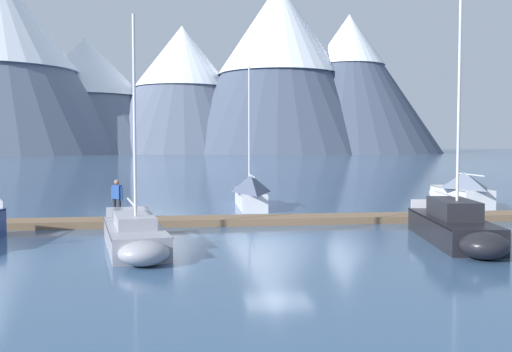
# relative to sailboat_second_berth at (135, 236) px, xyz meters

# --- Properties ---
(ground_plane) EXTENTS (700.00, 700.00, 0.00)m
(ground_plane) POSITION_rel_sailboat_second_berth_xyz_m (5.19, 2.05, -0.50)
(ground_plane) COLOR #38567A
(mountain_central_massif) EXTENTS (78.86, 78.86, 42.43)m
(mountain_central_massif) POSITION_rel_sailboat_second_berth_xyz_m (-29.81, 206.77, 22.02)
(mountain_central_massif) COLOR slate
(mountain_central_massif) RESTS_ON ground
(mountain_shoulder_ridge) EXTENTS (69.53, 69.53, 46.90)m
(mountain_shoulder_ridge) POSITION_rel_sailboat_second_berth_xyz_m (5.38, 202.70, 24.28)
(mountain_shoulder_ridge) COLOR slate
(mountain_shoulder_ridge) RESTS_ON ground
(mountain_east_summit) EXTENTS (78.87, 78.87, 62.00)m
(mountain_east_summit) POSITION_rel_sailboat_second_berth_xyz_m (40.40, 195.07, 32.58)
(mountain_east_summit) COLOR #424C60
(mountain_east_summit) RESTS_ON ground
(mountain_rear_spur) EXTENTS (67.38, 67.38, 50.60)m
(mountain_rear_spur) POSITION_rel_sailboat_second_berth_xyz_m (65.90, 191.97, 25.61)
(mountain_rear_spur) COLOR #424C60
(mountain_rear_spur) RESTS_ON ground
(dock) EXTENTS (28.74, 2.18, 0.30)m
(dock) POSITION_rel_sailboat_second_berth_xyz_m (5.19, 6.05, -0.36)
(dock) COLOR brown
(dock) RESTS_ON ground
(sailboat_second_berth) EXTENTS (2.61, 6.68, 7.72)m
(sailboat_second_berth) POSITION_rel_sailboat_second_berth_xyz_m (0.00, 0.00, 0.00)
(sailboat_second_berth) COLOR #93939E
(sailboat_second_berth) RESTS_ON ground
(sailboat_mid_dock_port) EXTENTS (1.77, 7.44, 7.88)m
(sailboat_mid_dock_port) POSITION_rel_sailboat_second_berth_xyz_m (5.53, 12.87, 0.36)
(sailboat_mid_dock_port) COLOR white
(sailboat_mid_dock_port) RESTS_ON ground
(sailboat_mid_dock_starboard) EXTENTS (2.93, 7.44, 8.97)m
(sailboat_mid_dock_starboard) POSITION_rel_sailboat_second_berth_xyz_m (11.18, -0.19, 0.11)
(sailboat_mid_dock_starboard) COLOR black
(sailboat_mid_dock_starboard) RESTS_ON ground
(sailboat_far_berth) EXTENTS (2.06, 6.22, 8.08)m
(sailboat_far_berth) POSITION_rel_sailboat_second_berth_xyz_m (17.27, 11.50, 0.42)
(sailboat_far_berth) COLOR silver
(sailboat_far_berth) RESTS_ON ground
(person_on_dock) EXTENTS (0.51, 0.39, 1.69)m
(person_on_dock) POSITION_rel_sailboat_second_berth_xyz_m (-1.14, 6.21, 0.76)
(person_on_dock) COLOR #232328
(person_on_dock) RESTS_ON dock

